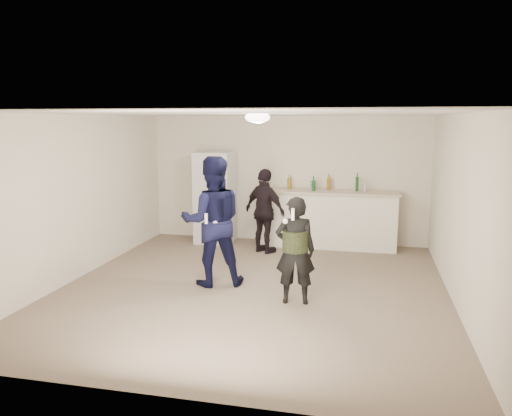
% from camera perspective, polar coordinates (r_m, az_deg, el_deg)
% --- Properties ---
extents(floor, '(6.00, 6.00, 0.00)m').
position_cam_1_polar(floor, '(7.35, -0.34, -9.13)').
color(floor, '#6B5B4C').
rests_on(floor, ground).
extents(ceiling, '(6.00, 6.00, 0.00)m').
position_cam_1_polar(ceiling, '(6.95, -0.37, 10.75)').
color(ceiling, silver).
rests_on(ceiling, wall_back).
extents(wall_back, '(6.00, 0.00, 6.00)m').
position_cam_1_polar(wall_back, '(9.96, 3.53, 3.29)').
color(wall_back, beige).
rests_on(wall_back, floor).
extents(wall_front, '(6.00, 0.00, 6.00)m').
position_cam_1_polar(wall_front, '(4.24, -9.54, -5.97)').
color(wall_front, beige).
rests_on(wall_front, floor).
extents(wall_left, '(0.00, 6.00, 6.00)m').
position_cam_1_polar(wall_left, '(8.11, -19.65, 1.19)').
color(wall_left, beige).
rests_on(wall_left, floor).
extents(wall_right, '(0.00, 6.00, 6.00)m').
position_cam_1_polar(wall_right, '(6.97, 22.25, -0.32)').
color(wall_right, beige).
rests_on(wall_right, floor).
extents(counter, '(2.60, 0.56, 1.05)m').
position_cam_1_polar(counter, '(9.65, 8.09, -1.37)').
color(counter, white).
rests_on(counter, floor).
extents(counter_top, '(2.68, 0.64, 0.04)m').
position_cam_1_polar(counter_top, '(9.56, 8.17, 1.84)').
color(counter_top, '#BCA991').
rests_on(counter_top, counter).
extents(fridge, '(0.70, 0.70, 1.80)m').
position_cam_1_polar(fridge, '(9.93, -4.70, 1.21)').
color(fridge, silver).
rests_on(fridge, floor).
extents(fridge_handle, '(0.02, 0.02, 0.60)m').
position_cam_1_polar(fridge_handle, '(9.45, -3.77, 3.22)').
color(fridge_handle, silver).
rests_on(fridge_handle, fridge).
extents(ceiling_dome, '(0.36, 0.36, 0.16)m').
position_cam_1_polar(ceiling_dome, '(7.24, 0.18, 10.32)').
color(ceiling_dome, white).
rests_on(ceiling_dome, ceiling).
extents(shaker, '(0.08, 0.08, 0.17)m').
position_cam_1_polar(shaker, '(9.72, 6.45, 2.63)').
color(shaker, silver).
rests_on(shaker, counter_top).
extents(man, '(1.12, 1.00, 1.91)m').
position_cam_1_polar(man, '(7.31, -4.99, -1.53)').
color(man, '#0F123E').
rests_on(man, floor).
extents(woman, '(0.57, 0.41, 1.44)m').
position_cam_1_polar(woman, '(6.60, 4.50, -4.84)').
color(woman, black).
rests_on(woman, floor).
extents(camo_shorts, '(0.34, 0.34, 0.28)m').
position_cam_1_polar(camo_shorts, '(6.57, 4.52, -3.76)').
color(camo_shorts, '#293719').
rests_on(camo_shorts, woman).
extents(spectator, '(0.97, 0.79, 1.55)m').
position_cam_1_polar(spectator, '(9.09, 1.03, -0.36)').
color(spectator, black).
rests_on(spectator, floor).
extents(remote_man, '(0.04, 0.04, 0.15)m').
position_cam_1_polar(remote_man, '(7.03, -5.69, -1.19)').
color(remote_man, white).
rests_on(remote_man, man).
extents(nunchuk_man, '(0.07, 0.07, 0.07)m').
position_cam_1_polar(nunchuk_man, '(7.04, -4.68, -1.75)').
color(nunchuk_man, white).
rests_on(nunchuk_man, man).
extents(remote_woman, '(0.04, 0.04, 0.15)m').
position_cam_1_polar(remote_woman, '(6.25, 4.24, -0.72)').
color(remote_woman, silver).
rests_on(remote_woman, woman).
extents(nunchuk_woman, '(0.07, 0.07, 0.07)m').
position_cam_1_polar(nunchuk_woman, '(6.31, 3.37, -1.53)').
color(nunchuk_woman, white).
rests_on(nunchuk_woman, woman).
extents(bottle_cluster, '(1.52, 0.28, 0.27)m').
position_cam_1_polar(bottle_cluster, '(9.62, 8.07, 2.66)').
color(bottle_cluster, '#AEB2B9').
rests_on(bottle_cluster, counter_top).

